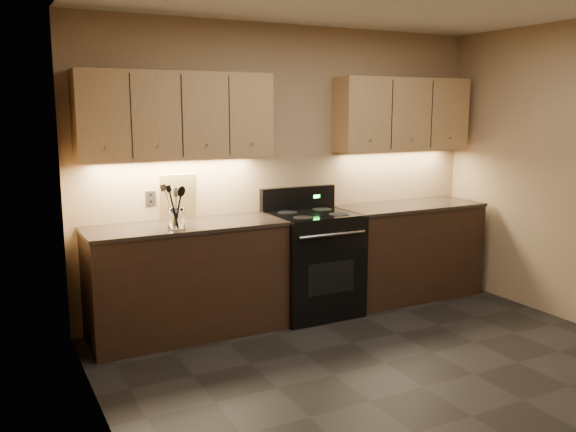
# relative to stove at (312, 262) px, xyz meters

# --- Properties ---
(floor) EXTENTS (4.00, 4.00, 0.00)m
(floor) POSITION_rel_stove_xyz_m (-0.08, -1.68, -0.48)
(floor) COLOR black
(floor) RESTS_ON ground
(wall_back) EXTENTS (4.00, 0.04, 2.60)m
(wall_back) POSITION_rel_stove_xyz_m (-0.08, 0.32, 0.82)
(wall_back) COLOR #9E855D
(wall_back) RESTS_ON ground
(wall_left) EXTENTS (0.04, 4.00, 2.60)m
(wall_left) POSITION_rel_stove_xyz_m (-2.08, -1.68, 0.82)
(wall_left) COLOR #9E855D
(wall_left) RESTS_ON ground
(counter_left) EXTENTS (1.62, 0.62, 0.93)m
(counter_left) POSITION_rel_stove_xyz_m (-1.18, 0.02, -0.01)
(counter_left) COLOR black
(counter_left) RESTS_ON ground
(counter_right) EXTENTS (1.46, 0.62, 0.93)m
(counter_right) POSITION_rel_stove_xyz_m (1.10, 0.02, -0.01)
(counter_right) COLOR black
(counter_right) RESTS_ON ground
(stove) EXTENTS (0.76, 0.68, 1.14)m
(stove) POSITION_rel_stove_xyz_m (0.00, 0.00, 0.00)
(stove) COLOR black
(stove) RESTS_ON ground
(upper_cab_left) EXTENTS (1.60, 0.30, 0.70)m
(upper_cab_left) POSITION_rel_stove_xyz_m (-1.18, 0.17, 1.32)
(upper_cab_left) COLOR tan
(upper_cab_left) RESTS_ON wall_back
(upper_cab_right) EXTENTS (1.44, 0.30, 0.70)m
(upper_cab_right) POSITION_rel_stove_xyz_m (1.10, 0.17, 1.32)
(upper_cab_right) COLOR tan
(upper_cab_right) RESTS_ON wall_back
(outlet_plate) EXTENTS (0.08, 0.01, 0.12)m
(outlet_plate) POSITION_rel_stove_xyz_m (-1.38, 0.31, 0.64)
(outlet_plate) COLOR #B2B5BA
(outlet_plate) RESTS_ON wall_back
(utensil_crock) EXTENTS (0.16, 0.16, 0.17)m
(utensil_crock) POSITION_rel_stove_xyz_m (-1.30, -0.12, 0.53)
(utensil_crock) COLOR white
(utensil_crock) RESTS_ON counter_left
(cutting_board) EXTENTS (0.32, 0.13, 0.39)m
(cutting_board) POSITION_rel_stove_xyz_m (-1.16, 0.27, 0.65)
(cutting_board) COLOR tan
(cutting_board) RESTS_ON counter_left
(wooden_spoon) EXTENTS (0.11, 0.12, 0.31)m
(wooden_spoon) POSITION_rel_stove_xyz_m (-1.31, -0.13, 0.62)
(wooden_spoon) COLOR tan
(wooden_spoon) RESTS_ON utensil_crock
(black_spoon) EXTENTS (0.11, 0.11, 0.33)m
(black_spoon) POSITION_rel_stove_xyz_m (-1.30, -0.10, 0.63)
(black_spoon) COLOR black
(black_spoon) RESTS_ON utensil_crock
(black_turner) EXTENTS (0.17, 0.13, 0.36)m
(black_turner) POSITION_rel_stove_xyz_m (-1.29, -0.14, 0.64)
(black_turner) COLOR black
(black_turner) RESTS_ON utensil_crock
(steel_spatula) EXTENTS (0.22, 0.11, 0.38)m
(steel_spatula) POSITION_rel_stove_xyz_m (-1.28, -0.12, 0.65)
(steel_spatula) COLOR silver
(steel_spatula) RESTS_ON utensil_crock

